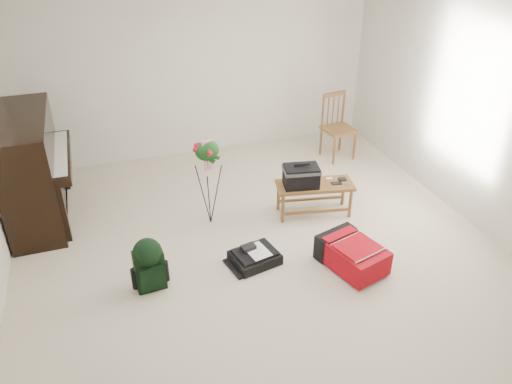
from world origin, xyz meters
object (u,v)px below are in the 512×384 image
object	(u,v)px
flower_stand	(209,183)
bench	(306,180)
green_backpack	(149,262)
dining_chair	(338,127)
piano	(33,171)
red_suitcase	(350,252)
black_duffel	(255,257)

from	to	relation	value
flower_stand	bench	bearing A→B (deg)	-24.09
green_backpack	flower_stand	distance (m)	1.24
dining_chair	flower_stand	size ratio (longest dim) A/B	0.86
piano	green_backpack	world-z (taller)	piano
flower_stand	piano	bearing A→B (deg)	144.21
bench	red_suitcase	distance (m)	1.04
piano	red_suitcase	bearing A→B (deg)	-33.19
red_suitcase	black_duffel	size ratio (longest dim) A/B	1.46
bench	dining_chair	bearing A→B (deg)	61.80
black_duffel	flower_stand	size ratio (longest dim) A/B	0.49
dining_chair	flower_stand	bearing A→B (deg)	-160.54
bench	flower_stand	bearing A→B (deg)	179.90
bench	red_suitcase	world-z (taller)	bench
bench	dining_chair	world-z (taller)	dining_chair
piano	dining_chair	size ratio (longest dim) A/B	1.62
dining_chair	black_duffel	size ratio (longest dim) A/B	1.75
piano	green_backpack	bearing A→B (deg)	-58.58
red_suitcase	flower_stand	world-z (taller)	flower_stand
bench	black_duffel	world-z (taller)	bench
black_duffel	red_suitcase	bearing A→B (deg)	-32.33
piano	black_duffel	distance (m)	2.70
dining_chair	piano	bearing A→B (deg)	177.18
flower_stand	green_backpack	bearing A→B (deg)	-145.26
piano	dining_chair	xyz separation A→B (m)	(3.99, 0.33, -0.15)
piano	flower_stand	world-z (taller)	piano
dining_chair	red_suitcase	distance (m)	2.51
black_duffel	green_backpack	bearing A→B (deg)	170.32
red_suitcase	flower_stand	size ratio (longest dim) A/B	0.72
red_suitcase	green_backpack	size ratio (longest dim) A/B	1.39
green_backpack	flower_stand	world-z (taller)	flower_stand
dining_chair	bench	bearing A→B (deg)	-136.60
flower_stand	dining_chair	bearing A→B (deg)	13.87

